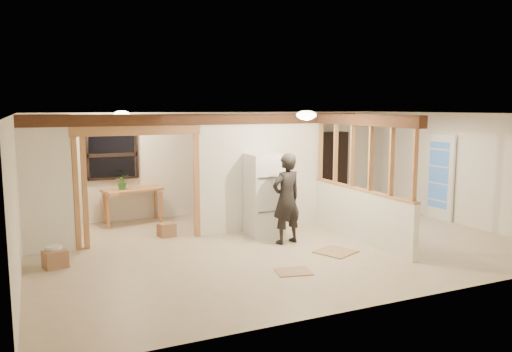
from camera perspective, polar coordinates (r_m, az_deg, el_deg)
name	(u,v)px	position (r m, az deg, el deg)	size (l,w,h in m)	color
floor	(278,244)	(9.74, 2.54, -7.78)	(9.00, 6.50, 0.01)	#C9B395
ceiling	(279,114)	(9.38, 2.64, 7.13)	(9.00, 6.50, 0.01)	white
wall_back	(220,163)	(12.44, -4.17, 1.53)	(9.00, 0.01, 2.50)	silver
wall_front	(390,213)	(6.78, 15.08, -4.06)	(9.00, 0.01, 2.50)	silver
wall_left	(16,197)	(8.49, -25.70, -2.21)	(0.01, 6.50, 2.50)	silver
wall_right	(456,168)	(12.17, 21.87, 0.84)	(0.01, 6.50, 2.50)	silver
partition_left_stub	(46,184)	(9.67, -22.87, -0.90)	(0.90, 0.12, 2.50)	white
partition_center	(262,172)	(10.63, 0.64, 0.47)	(2.80, 0.12, 2.50)	white
doorway_frame	(139,187)	(9.86, -13.21, -1.21)	(2.46, 0.14, 2.20)	#B87E4D
header_beam_back	(207,119)	(10.10, -5.58, 6.47)	(7.00, 0.18, 0.22)	#4F2D1B
header_beam_right	(362,120)	(9.88, 12.06, 6.30)	(0.18, 3.30, 0.22)	#4F2D1B
pony_wall	(360,215)	(10.10, 11.76, -4.42)	(0.12, 3.20, 1.00)	white
stud_partition	(361,157)	(9.92, 11.94, 2.15)	(0.14, 3.20, 1.32)	#B87E4D
window_back	(112,155)	(11.70, -16.10, 2.31)	(1.12, 0.10, 1.10)	black
french_door	(439,177)	(12.42, 20.23, -0.11)	(0.12, 0.86, 2.00)	white
ceiling_dome_main	(306,115)	(9.08, 5.77, 6.95)	(0.36, 0.36, 0.16)	#FFEABF
ceiling_dome_util	(122,114)	(10.81, -15.09, 6.86)	(0.32, 0.32, 0.14)	#FFEABF
hanging_bulb	(154,129)	(10.23, -11.62, 5.24)	(0.07, 0.07, 0.07)	#FFD88C
refrigerator	(264,194)	(10.29, 0.97, -2.10)	(0.69, 0.67, 1.68)	white
woman	(286,199)	(9.61, 3.50, -2.59)	(0.64, 0.42, 1.76)	black
work_table	(133,206)	(11.64, -13.89, -3.35)	(1.27, 0.64, 0.80)	#B87E4D
potted_plant	(122,182)	(11.48, -15.01, -0.64)	(0.31, 0.27, 0.35)	#2D662C
shop_vac	(53,218)	(11.25, -22.20, -4.43)	(0.52, 0.52, 0.67)	#B80F08
bookshelf	(329,168)	(13.61, 8.34, 0.87)	(0.98, 0.33, 1.96)	black
bucket	(54,256)	(9.03, -22.06, -8.47)	(0.27, 0.27, 0.34)	silver
box_util_a	(167,230)	(10.41, -10.17, -6.06)	(0.32, 0.27, 0.27)	#946747
box_util_b	(73,231)	(10.78, -20.20, -5.96)	(0.28, 0.28, 0.27)	#946747
box_front	(55,259)	(8.93, -21.97, -8.81)	(0.36, 0.29, 0.29)	#946747
floor_panel_near	(336,252)	(9.29, 9.08, -8.55)	(0.62, 0.62, 0.02)	tan
floor_panel_far	(293,272)	(8.15, 4.29, -10.84)	(0.55, 0.44, 0.02)	tan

